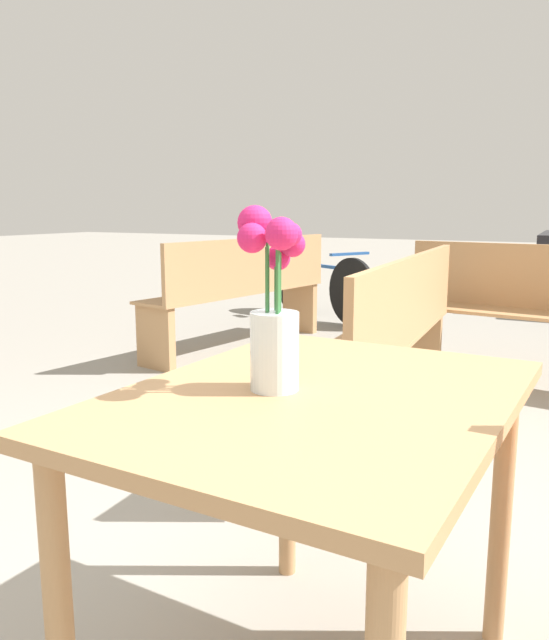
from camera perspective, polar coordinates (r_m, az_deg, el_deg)
The scene contains 6 objects.
table_front at distance 1.28m, azimuth 3.96°, elevation -10.99°, with size 0.75×0.98×0.71m.
flower_vase at distance 1.22m, azimuth -0.13°, elevation 0.41°, with size 0.14×0.14×0.36m.
bench_near at distance 4.73m, azimuth -2.78°, elevation 2.91°, with size 0.67×1.81×0.85m.
bench_middle at distance 4.11m, azimuth 23.12°, elevation 0.94°, with size 1.72×0.57×0.85m.
bench_far at distance 3.04m, azimuth 10.73°, elevation -1.21°, with size 0.48×1.99×0.85m.
bicycle at distance 6.07m, azimuth 4.35°, elevation 3.19°, with size 1.36×0.78×0.73m.
Camera 1 is at (0.48, -1.10, 1.07)m, focal length 35.00 mm.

